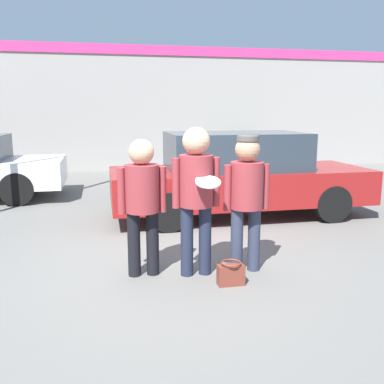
{
  "coord_description": "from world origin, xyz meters",
  "views": [
    {
      "loc": [
        -0.98,
        -5.18,
        1.94
      ],
      "look_at": [
        0.08,
        -0.19,
        0.97
      ],
      "focal_mm": 40.0,
      "sensor_mm": 36.0,
      "label": 1
    }
  ],
  "objects": [
    {
      "name": "parked_car_near",
      "position": [
        1.47,
        2.26,
        0.77
      ],
      "size": [
        4.69,
        1.77,
        1.55
      ],
      "color": "maroon",
      "rests_on": "ground"
    },
    {
      "name": "ground_plane",
      "position": [
        0.0,
        0.0,
        0.0
      ],
      "size": [
        56.0,
        56.0,
        0.0
      ],
      "primitive_type": "plane",
      "color": "#66635E"
    },
    {
      "name": "person_right",
      "position": [
        0.7,
        -0.43,
        1.0
      ],
      "size": [
        0.57,
        0.4,
        1.65
      ],
      "color": "#2D3347",
      "rests_on": "ground"
    },
    {
      "name": "handbag",
      "position": [
        0.4,
        -0.81,
        0.13
      ],
      "size": [
        0.3,
        0.23,
        0.27
      ],
      "color": "brown",
      "rests_on": "ground"
    },
    {
      "name": "shrub",
      "position": [
        3.26,
        8.23,
        0.49
      ],
      "size": [
        0.97,
        0.97,
        0.97
      ],
      "color": "#285B2D",
      "rests_on": "ground"
    },
    {
      "name": "storefront_building",
      "position": [
        0.0,
        8.9,
        2.01
      ],
      "size": [
        24.0,
        0.22,
        3.95
      ],
      "color": "gray",
      "rests_on": "ground"
    },
    {
      "name": "person_middle_with_frisbee",
      "position": [
        0.08,
        -0.42,
        1.07
      ],
      "size": [
        0.56,
        0.62,
        1.76
      ],
      "color": "#1E2338",
      "rests_on": "ground"
    },
    {
      "name": "person_left",
      "position": [
        -0.53,
        -0.3,
        0.97
      ],
      "size": [
        0.57,
        0.4,
        1.62
      ],
      "color": "black",
      "rests_on": "ground"
    }
  ]
}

